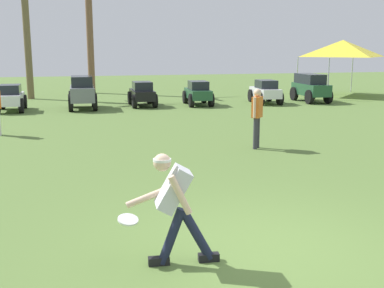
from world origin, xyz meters
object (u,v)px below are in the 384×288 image
at_px(parked_car_slot_e, 198,93).
at_px(event_tent, 343,48).
at_px(parked_car_slot_f, 265,91).
at_px(frisbee_in_flight, 128,220).
at_px(parked_car_slot_c, 82,92).
at_px(teammate_midfield, 257,113).
at_px(parked_car_slot_g, 311,87).
at_px(palm_tree_right_of_centre, 89,20).
at_px(frisbee_thrower, 175,202).
at_px(parked_car_slot_b, 11,98).
at_px(parked_car_slot_d, 142,93).
at_px(palm_tree_left_of_centre, 26,19).

distance_m(parked_car_slot_e, event_tent, 9.16).
bearing_deg(parked_car_slot_f, frisbee_in_flight, -117.73).
bearing_deg(parked_car_slot_c, parked_car_slot_e, 1.92).
distance_m(frisbee_in_flight, parked_car_slot_e, 16.40).
height_order(teammate_midfield, parked_car_slot_g, teammate_midfield).
height_order(parked_car_slot_f, palm_tree_right_of_centre, palm_tree_right_of_centre).
height_order(frisbee_thrower, parked_car_slot_g, frisbee_thrower).
bearing_deg(parked_car_slot_b, frisbee_thrower, -76.83).
relative_size(parked_car_slot_e, event_tent, 0.61).
height_order(parked_car_slot_c, parked_car_slot_g, parked_car_slot_c).
relative_size(frisbee_thrower, parked_car_slot_f, 0.62).
bearing_deg(parked_car_slot_c, teammate_midfield, -65.95).
height_order(frisbee_thrower, parked_car_slot_c, parked_car_slot_c).
height_order(parked_car_slot_c, parked_car_slot_f, parked_car_slot_c).
bearing_deg(teammate_midfield, parked_car_slot_e, 84.61).
bearing_deg(parked_car_slot_d, frisbee_in_flight, -98.56).
xyz_separation_m(parked_car_slot_c, palm_tree_right_of_centre, (0.68, 7.34, 3.37)).
bearing_deg(parked_car_slot_e, palm_tree_right_of_centre, 121.97).
bearing_deg(parked_car_slot_g, palm_tree_left_of_centre, 160.76).
distance_m(frisbee_in_flight, teammate_midfield, 7.19).
bearing_deg(teammate_midfield, palm_tree_right_of_centre, 101.93).
distance_m(frisbee_thrower, event_tent, 22.47).
relative_size(frisbee_thrower, palm_tree_right_of_centre, 0.19).
bearing_deg(parked_car_slot_f, frisbee_thrower, -115.82).
relative_size(frisbee_thrower, event_tent, 0.38).
distance_m(parked_car_slot_g, event_tent, 4.21).
distance_m(frisbee_thrower, parked_car_slot_d, 16.22).
xyz_separation_m(teammate_midfield, parked_car_slot_c, (-4.24, 9.50, -0.20)).
xyz_separation_m(frisbee_thrower, parked_car_slot_b, (-3.66, 15.66, -0.22)).
bearing_deg(parked_car_slot_f, parked_car_slot_g, 2.79).
distance_m(teammate_midfield, palm_tree_right_of_centre, 17.50).
height_order(parked_car_slot_d, palm_tree_right_of_centre, palm_tree_right_of_centre).
xyz_separation_m(parked_car_slot_b, palm_tree_right_of_centre, (3.57, 7.39, 3.54)).
xyz_separation_m(frisbee_thrower, palm_tree_right_of_centre, (-0.09, 23.05, 3.32)).
xyz_separation_m(frisbee_in_flight, parked_car_slot_g, (10.55, 15.66, 0.19)).
relative_size(frisbee_in_flight, parked_car_slot_g, 0.14).
relative_size(teammate_midfield, parked_car_slot_f, 0.69).
distance_m(parked_car_slot_d, palm_tree_right_of_centre, 8.02).
xyz_separation_m(frisbee_in_flight, palm_tree_right_of_centre, (0.44, 22.81, 3.58)).
xyz_separation_m(parked_car_slot_b, parked_car_slot_g, (13.68, 0.25, 0.16)).
bearing_deg(parked_car_slot_d, parked_car_slot_g, -1.49).
bearing_deg(event_tent, frisbee_in_flight, -126.98).
height_order(frisbee_thrower, parked_car_slot_e, frisbee_thrower).
relative_size(parked_car_slot_f, palm_tree_right_of_centre, 0.31).
bearing_deg(frisbee_thrower, teammate_midfield, 60.80).
relative_size(parked_car_slot_b, parked_car_slot_g, 0.91).
distance_m(teammate_midfield, parked_car_slot_d, 10.05).
bearing_deg(palm_tree_right_of_centre, parked_car_slot_c, -95.32).
height_order(frisbee_in_flight, parked_car_slot_f, parked_car_slot_f).
bearing_deg(frisbee_in_flight, palm_tree_left_of_centre, 97.74).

